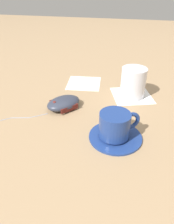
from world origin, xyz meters
TOP-DOWN VIEW (x-y plane):
  - ground_plane at (0.00, 0.00)m, footprint 3.00×3.00m
  - saucer at (0.06, -0.12)m, footprint 0.13×0.13m
  - coffee_cup at (0.06, -0.12)m, footprint 0.10×0.07m
  - computer_mouse at (-0.10, -0.01)m, footprint 0.12×0.12m
  - napkin_under_glass at (0.09, 0.11)m, footprint 0.15×0.15m
  - drinking_glass at (0.09, 0.10)m, footprint 0.08×0.08m
  - napkin_spare at (-0.08, 0.17)m, footprint 0.13×0.13m

SIDE VIEW (x-z plane):
  - ground_plane at x=0.00m, z-range 0.00..0.00m
  - napkin_under_glass at x=0.09m, z-range 0.00..0.00m
  - napkin_spare at x=-0.08m, z-range 0.00..0.00m
  - saucer at x=0.06m, z-range 0.00..0.01m
  - computer_mouse at x=-0.10m, z-range 0.00..0.03m
  - coffee_cup at x=0.06m, z-range 0.01..0.07m
  - drinking_glass at x=0.09m, z-range 0.00..0.10m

